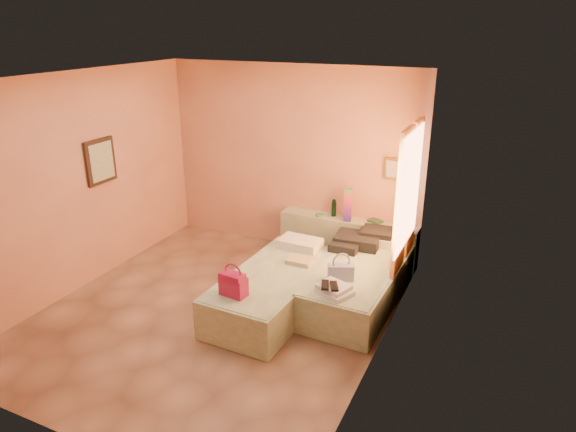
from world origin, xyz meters
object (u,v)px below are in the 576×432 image
at_px(bed_left, 274,290).
at_px(bed_right, 358,284).
at_px(headboard_ledge, 347,240).
at_px(blue_handbag, 341,272).
at_px(towel_stack, 335,290).
at_px(flower_vase, 404,220).
at_px(green_book, 375,221).
at_px(magenta_handbag, 233,284).
at_px(water_bottle, 334,208).

relative_size(bed_left, bed_right, 1.00).
height_order(headboard_ledge, blue_handbag, blue_handbag).
bearing_deg(bed_left, headboard_ledge, 79.42).
bearing_deg(towel_stack, flower_vase, 80.26).
bearing_deg(headboard_ledge, towel_stack, -75.73).
bearing_deg(headboard_ledge, flower_vase, 1.45).
height_order(bed_left, towel_stack, towel_stack).
bearing_deg(bed_left, blue_handbag, 12.69).
xyz_separation_m(green_book, towel_stack, (0.09, -1.94, -0.12)).
height_order(green_book, magenta_handbag, magenta_handbag).
bearing_deg(blue_handbag, magenta_handbag, -162.87).
xyz_separation_m(headboard_ledge, bed_right, (0.52, -1.12, -0.08)).
height_order(bed_right, green_book, green_book).
distance_m(water_bottle, towel_stack, 2.07).
height_order(bed_left, water_bottle, water_bottle).
bearing_deg(green_book, blue_handbag, -64.38).
relative_size(flower_vase, magenta_handbag, 0.77).
xyz_separation_m(magenta_handbag, blue_handbag, (0.96, 0.84, -0.04)).
bearing_deg(magenta_handbag, green_book, 75.73).
distance_m(green_book, flower_vase, 0.43).
relative_size(magenta_handbag, towel_stack, 0.85).
distance_m(water_bottle, green_book, 0.64).
height_order(green_book, blue_handbag, blue_handbag).
xyz_separation_m(bed_left, towel_stack, (0.86, -0.19, 0.30)).
relative_size(bed_right, towel_stack, 5.71).
bearing_deg(blue_handbag, bed_left, 166.90).
bearing_deg(water_bottle, green_book, 1.38).
relative_size(bed_right, green_book, 10.28).
bearing_deg(bed_left, green_book, 68.29).
bearing_deg(headboard_ledge, magenta_handbag, -102.60).
relative_size(water_bottle, blue_handbag, 0.82).
bearing_deg(green_book, headboard_ledge, -148.45).
bearing_deg(flower_vase, headboard_ledge, -178.55).
relative_size(magenta_handbag, blue_handbag, 0.97).
distance_m(headboard_ledge, green_book, 0.52).
relative_size(bed_right, water_bottle, 8.06).
relative_size(bed_left, green_book, 10.28).
bearing_deg(bed_right, magenta_handbag, -128.08).
distance_m(bed_left, towel_stack, 0.93).
height_order(bed_left, green_book, green_book).
relative_size(bed_left, towel_stack, 5.71).
bearing_deg(bed_left, water_bottle, 87.44).
relative_size(headboard_ledge, towel_stack, 5.86).
xyz_separation_m(blue_handbag, towel_stack, (0.05, -0.34, -0.05)).
relative_size(bed_right, flower_vase, 8.74).
relative_size(headboard_ledge, green_book, 10.53).
xyz_separation_m(bed_left, green_book, (0.76, 1.75, 0.42)).
relative_size(flower_vase, towel_stack, 0.65).
bearing_deg(magenta_handbag, headboard_ledge, 83.86).
bearing_deg(blue_handbag, bed_right, 53.29).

